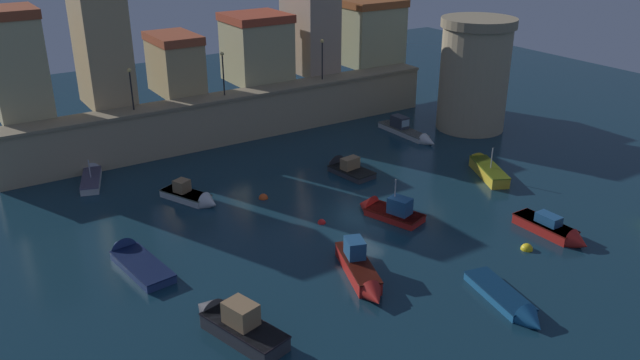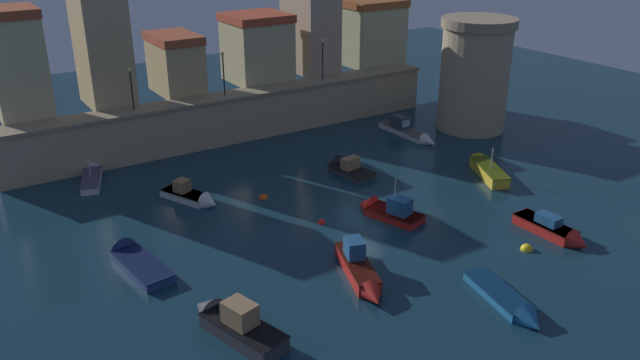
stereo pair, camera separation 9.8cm
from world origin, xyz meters
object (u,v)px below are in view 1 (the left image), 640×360
at_px(moored_boat_2, 409,132).
at_px(moored_boat_10, 485,167).
at_px(quay_lamp_0, 131,82).
at_px(moored_boat_7, 512,304).
at_px(fortress_tower, 474,74).
at_px(mooring_buoy_2, 322,223).
at_px(moored_boat_5, 555,230).
at_px(moored_boat_4, 361,271).
at_px(moored_boat_8, 385,210).
at_px(mooring_buoy_0, 527,249).
at_px(quay_lamp_1, 223,67).
at_px(quay_lamp_2, 322,53).
at_px(moored_boat_1, 344,167).
at_px(mooring_buoy_1, 263,198).
at_px(moored_boat_9, 92,176).
at_px(moored_boat_6, 233,322).
at_px(moored_boat_11, 133,258).
at_px(moored_boat_0, 193,197).

height_order(moored_boat_2, moored_boat_10, moored_boat_10).
xyz_separation_m(quay_lamp_0, moored_boat_7, (9.02, -31.18, -6.08)).
height_order(fortress_tower, mooring_buoy_2, fortress_tower).
bearing_deg(moored_boat_5, moored_boat_4, -101.66).
relative_size(fortress_tower, moored_boat_8, 2.00).
bearing_deg(moored_boat_10, mooring_buoy_0, 170.96).
relative_size(quay_lamp_1, moored_boat_4, 0.60).
xyz_separation_m(quay_lamp_2, mooring_buoy_0, (-3.23, -27.43, -6.54)).
height_order(quay_lamp_0, moored_boat_2, quay_lamp_0).
height_order(moored_boat_5, moored_boat_8, moored_boat_8).
bearing_deg(fortress_tower, moored_boat_1, -171.37).
bearing_deg(quay_lamp_0, moored_boat_1, -42.61).
relative_size(quay_lamp_2, moored_boat_2, 0.53).
relative_size(quay_lamp_2, moored_boat_4, 0.60).
xyz_separation_m(moored_boat_10, mooring_buoy_1, (-16.57, 5.10, -0.45)).
height_order(moored_boat_2, mooring_buoy_2, moored_boat_2).
bearing_deg(moored_boat_9, mooring_buoy_2, -127.45).
distance_m(moored_boat_4, moored_boat_5, 13.33).
distance_m(fortress_tower, quay_lamp_1, 22.27).
distance_m(fortress_tower, moored_boat_10, 11.86).
height_order(moored_boat_4, moored_boat_9, moored_boat_9).
bearing_deg(fortress_tower, moored_boat_6, -153.02).
bearing_deg(moored_boat_7, quay_lamp_1, -165.87).
bearing_deg(mooring_buoy_1, quay_lamp_1, 76.00).
height_order(moored_boat_8, moored_boat_10, moored_boat_8).
distance_m(fortress_tower, moored_boat_5, 21.76).
bearing_deg(moored_boat_7, mooring_buoy_1, -155.25).
relative_size(quay_lamp_1, moored_boat_11, 0.59).
bearing_deg(moored_boat_0, mooring_buoy_1, 39.48).
relative_size(moored_boat_5, moored_boat_11, 0.82).
distance_m(moored_boat_2, moored_boat_5, 20.00).
distance_m(moored_boat_6, mooring_buoy_0, 18.49).
distance_m(quay_lamp_0, moored_boat_11, 18.11).
xyz_separation_m(moored_boat_4, mooring_buoy_0, (10.36, -2.69, -0.56)).
height_order(quay_lamp_1, moored_boat_10, quay_lamp_1).
xyz_separation_m(moored_boat_5, moored_boat_6, (-21.09, 1.98, 0.17)).
height_order(quay_lamp_0, moored_boat_4, quay_lamp_0).
xyz_separation_m(fortress_tower, moored_boat_2, (-6.27, 1.20, -4.64)).
xyz_separation_m(moored_boat_6, moored_boat_8, (14.08, 6.09, -0.17)).
bearing_deg(moored_boat_7, moored_boat_9, -142.97).
bearing_deg(moored_boat_1, moored_boat_6, 123.03).
bearing_deg(moored_boat_0, moored_boat_11, -70.56).
xyz_separation_m(mooring_buoy_0, mooring_buoy_2, (-8.43, 9.61, 0.00)).
relative_size(quay_lamp_0, mooring_buoy_2, 6.33).
xyz_separation_m(moored_boat_8, moored_boat_11, (-16.04, 3.10, -0.13)).
bearing_deg(mooring_buoy_2, moored_boat_9, 124.37).
bearing_deg(mooring_buoy_1, moored_boat_6, -123.64).
distance_m(moored_boat_9, mooring_buoy_0, 31.41).
bearing_deg(fortress_tower, moored_boat_9, 168.60).
height_order(quay_lamp_0, moored_boat_8, quay_lamp_0).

